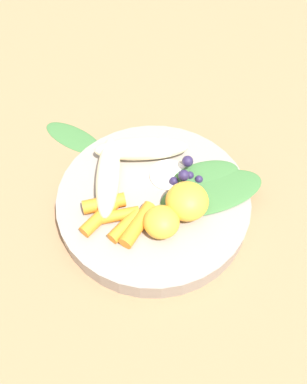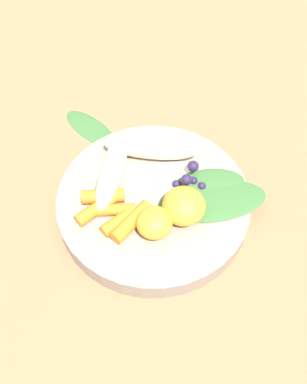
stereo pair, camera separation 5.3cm
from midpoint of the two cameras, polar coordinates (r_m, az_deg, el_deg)
The scene contains 16 objects.
ground_plane at distance 0.57m, azimuth -2.69°, elevation -2.53°, with size 2.40×2.40×0.00m, color #99704C.
bowl at distance 0.55m, azimuth -2.75°, elevation -1.69°, with size 0.25×0.25×0.03m, color gray.
banana_peeled_left at distance 0.55m, azimuth -8.91°, elevation 1.96°, with size 0.13×0.03×0.03m, color beige.
banana_peeled_right at distance 0.57m, azimuth -4.30°, elevation 5.63°, with size 0.13×0.03×0.03m, color beige.
orange_segment_near at distance 0.51m, azimuth 1.60°, elevation -1.46°, with size 0.05×0.05×0.04m, color #F4A833.
orange_segment_far at distance 0.50m, azimuth -1.96°, elevation -4.29°, with size 0.04×0.04×0.03m, color #F4A833.
carrot_front at distance 0.53m, azimuth -9.55°, elevation -1.74°, with size 0.02×0.02×0.05m, color orange.
carrot_mid_left at distance 0.52m, azimuth -9.91°, elevation -3.33°, with size 0.02×0.02×0.06m, color orange.
carrot_mid_right at distance 0.52m, azimuth -7.56°, elevation -3.33°, with size 0.01×0.01×0.05m, color orange.
carrot_rear at distance 0.51m, azimuth -6.91°, elevation -4.85°, with size 0.02×0.02×0.05m, color orange.
carrot_small at distance 0.51m, azimuth -5.11°, elevation -4.61°, with size 0.02×0.02×0.06m, color orange.
blueberry_pile at distance 0.54m, azimuth 1.74°, elevation 1.94°, with size 0.04×0.04×0.03m.
coconut_shred_patch at distance 0.56m, azimuth -0.66°, elevation 2.13°, with size 0.05×0.05×0.00m, color white.
kale_leaf_left at distance 0.54m, azimuth 5.12°, elevation -0.25°, with size 0.14×0.06×0.01m, color #3D7038.
kale_leaf_right at distance 0.56m, azimuth 4.33°, elevation 2.08°, with size 0.09×0.05×0.01m, color #3D7038.
kale_leaf_stray at distance 0.66m, azimuth -13.07°, elevation 7.12°, with size 0.10×0.04×0.01m, color #3D7038.
Camera 1 is at (-0.19, -0.24, 0.48)m, focal length 39.54 mm.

